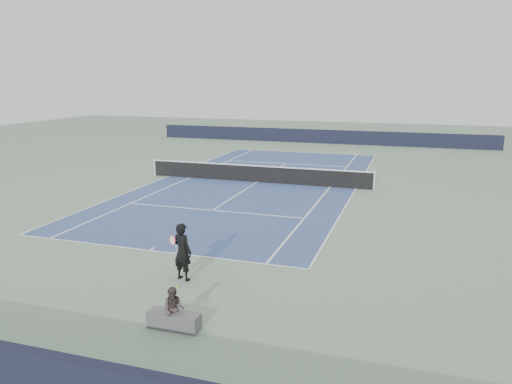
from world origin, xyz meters
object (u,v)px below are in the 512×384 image
(tennis_ball, at_px, (177,287))
(spectator_bench, at_px, (174,315))
(tennis_net, at_px, (257,173))
(tennis_player, at_px, (182,252))

(tennis_ball, bearing_deg, spectator_bench, -64.52)
(tennis_net, bearing_deg, tennis_ball, -81.06)
(tennis_net, xyz_separation_m, spectator_bench, (3.25, -16.44, -0.15))
(tennis_net, distance_m, spectator_bench, 16.76)
(tennis_net, height_order, spectator_bench, tennis_net)
(tennis_player, xyz_separation_m, spectator_bench, (1.09, -2.70, -0.50))
(tennis_player, bearing_deg, tennis_ball, -81.05)
(tennis_player, distance_m, tennis_ball, 1.03)
(tennis_net, distance_m, tennis_ball, 14.55)
(tennis_net, bearing_deg, tennis_player, -81.06)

